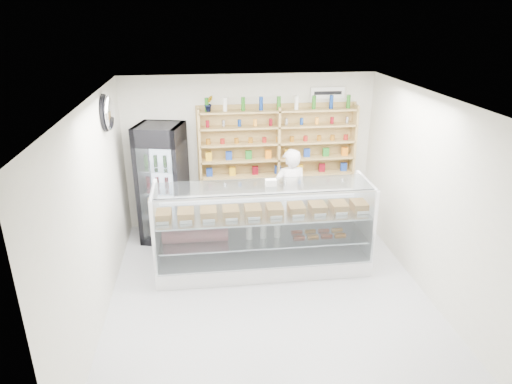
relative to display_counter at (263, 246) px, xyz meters
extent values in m
plane|color=#B8B9BD|center=(-0.01, -0.77, -0.38)|extent=(5.00, 5.00, 0.00)
plane|color=white|center=(-0.01, -0.77, 2.42)|extent=(5.00, 5.00, 0.00)
plane|color=silver|center=(-0.01, 1.73, 1.02)|extent=(4.50, 0.00, 4.50)
plane|color=silver|center=(-0.01, -3.27, 1.02)|extent=(4.50, 0.00, 4.50)
plane|color=silver|center=(-2.26, -0.77, 1.02)|extent=(0.00, 5.00, 5.00)
plane|color=silver|center=(2.24, -0.77, 1.02)|extent=(0.00, 5.00, 5.00)
cube|color=white|center=(0.00, -0.01, -0.25)|extent=(3.26, 0.92, 0.27)
cube|color=white|center=(0.00, 0.42, 0.23)|extent=(3.26, 0.05, 0.68)
cube|color=silver|center=(0.00, -0.01, 0.17)|extent=(3.13, 0.81, 0.02)
cube|color=silver|center=(0.00, -0.01, 0.57)|extent=(3.19, 0.85, 0.02)
cube|color=silver|center=(0.00, -0.46, 0.46)|extent=(3.19, 0.13, 1.14)
cube|color=silver|center=(0.00, -0.07, 1.03)|extent=(3.19, 0.65, 0.01)
imported|color=silver|center=(0.61, 0.99, 0.45)|extent=(0.65, 0.47, 1.65)
cube|color=black|center=(-1.56, 1.23, 0.65)|extent=(0.90, 0.88, 2.07)
cube|color=#2F0539|center=(-1.48, 0.90, 1.53)|extent=(0.72, 0.20, 0.29)
cube|color=silver|center=(-1.48, 0.89, 0.56)|extent=(0.61, 0.16, 1.64)
cube|color=tan|center=(-0.91, 1.57, 1.21)|extent=(0.04, 0.28, 1.33)
cube|color=tan|center=(0.49, 1.57, 1.21)|extent=(0.04, 0.28, 1.33)
cube|color=tan|center=(1.89, 1.57, 1.21)|extent=(0.04, 0.28, 1.33)
cube|color=tan|center=(0.49, 1.57, 0.62)|extent=(2.80, 0.28, 0.03)
cube|color=tan|center=(0.49, 1.57, 0.92)|extent=(2.80, 0.28, 0.03)
cube|color=tan|center=(0.49, 1.57, 1.22)|extent=(2.80, 0.28, 0.03)
cube|color=tan|center=(0.49, 1.57, 1.52)|extent=(2.80, 0.28, 0.03)
cube|color=tan|center=(0.49, 1.57, 1.80)|extent=(2.80, 0.28, 0.03)
imported|color=#1E6626|center=(-0.72, 1.57, 1.95)|extent=(0.19, 0.17, 0.28)
ellipsoid|color=silver|center=(-2.18, 0.43, 2.07)|extent=(0.15, 0.50, 0.50)
cube|color=white|center=(1.39, 1.70, 2.07)|extent=(0.62, 0.03, 0.20)
camera|label=1|loc=(-0.88, -6.25, 3.43)|focal=32.00mm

